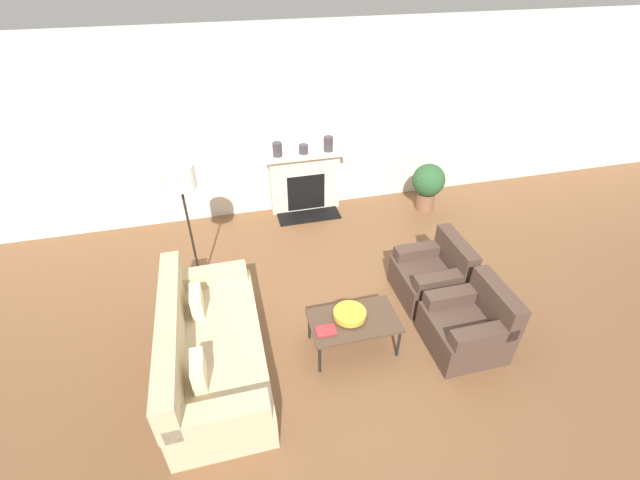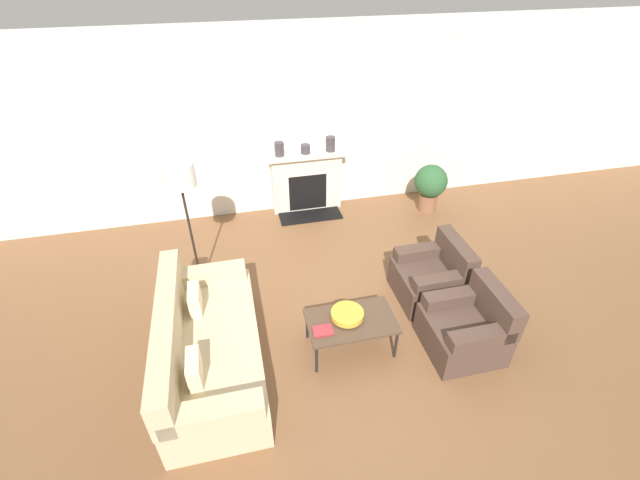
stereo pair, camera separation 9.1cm
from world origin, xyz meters
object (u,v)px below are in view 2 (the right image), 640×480
at_px(armchair_near, 467,328).
at_px(coffee_table, 351,322).
at_px(floor_lamp, 182,189).
at_px(mantel_vase_center_left, 305,149).
at_px(bowl, 347,314).
at_px(mantel_vase_left, 279,149).
at_px(couch, 207,347).
at_px(armchair_far, 432,277).
at_px(fireplace, 307,183).
at_px(potted_plant, 430,184).
at_px(book, 323,331).
at_px(mantel_vase_center_right, 330,144).

bearing_deg(armchair_near, coffee_table, -102.71).
height_order(floor_lamp, mantel_vase_center_left, floor_lamp).
height_order(bowl, mantel_vase_left, mantel_vase_left).
height_order(couch, floor_lamp, floor_lamp).
relative_size(armchair_far, floor_lamp, 0.45).
height_order(fireplace, potted_plant, fireplace).
relative_size(armchair_near, potted_plant, 0.98).
bearing_deg(potted_plant, book, -132.60).
bearing_deg(couch, book, -97.27).
xyz_separation_m(bowl, mantel_vase_center_left, (0.17, 3.05, 0.60)).
xyz_separation_m(fireplace, mantel_vase_center_left, (-0.01, 0.02, 0.59)).
distance_m(fireplace, couch, 3.46).
bearing_deg(mantel_vase_center_left, armchair_far, -65.89).
relative_size(couch, armchair_far, 2.62).
height_order(floor_lamp, mantel_vase_center_right, floor_lamp).
relative_size(floor_lamp, mantel_vase_center_left, 12.04).
relative_size(couch, floor_lamp, 1.18).
bearing_deg(fireplace, mantel_vase_center_right, 2.24).
height_order(couch, mantel_vase_center_right, mantel_vase_center_right).
bearing_deg(mantel_vase_center_right, mantel_vase_left, 180.00).
xyz_separation_m(armchair_far, mantel_vase_center_left, (-1.12, 2.50, 0.78)).
bearing_deg(mantel_vase_center_right, potted_plant, -18.13).
bearing_deg(book, coffee_table, 16.34).
xyz_separation_m(book, mantel_vase_left, (0.06, 3.18, 0.68)).
height_order(armchair_far, mantel_vase_left, mantel_vase_left).
bearing_deg(fireplace, potted_plant, -14.22).
distance_m(mantel_vase_left, potted_plant, 2.53).
height_order(bowl, floor_lamp, floor_lamp).
bearing_deg(coffee_table, fireplace, 87.36).
height_order(fireplace, book, fireplace).
height_order(coffee_table, mantel_vase_center_right, mantel_vase_center_right).
bearing_deg(book, armchair_near, -5.11).
bearing_deg(potted_plant, armchair_far, -113.57).
distance_m(book, mantel_vase_left, 3.26).
bearing_deg(fireplace, bowl, -93.34).
bearing_deg(mantel_vase_center_right, armchair_far, -74.09).
bearing_deg(armchair_near, potted_plant, 163.21).
height_order(couch, mantel_vase_center_left, mantel_vase_center_left).
relative_size(armchair_far, bowl, 2.21).
bearing_deg(armchair_far, mantel_vase_left, -148.46).
relative_size(couch, book, 9.61).
distance_m(fireplace, armchair_far, 2.73).
bearing_deg(couch, mantel_vase_center_right, -34.55).
distance_m(coffee_table, book, 0.35).
relative_size(armchair_near, mantel_vase_center_right, 3.40).
distance_m(armchair_far, floor_lamp, 3.23).
bearing_deg(potted_plant, mantel_vase_center_right, 161.87).
xyz_separation_m(armchair_near, armchair_far, (0.00, 0.88, 0.00)).
bearing_deg(book, armchair_far, 25.31).
relative_size(fireplace, mantel_vase_center_left, 8.59).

